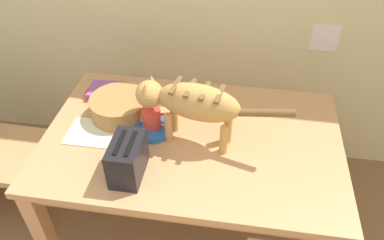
% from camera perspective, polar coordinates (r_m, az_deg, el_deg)
% --- Properties ---
extents(dining_table, '(1.36, 0.87, 0.72)m').
position_cam_1_polar(dining_table, '(1.79, 0.00, -4.55)').
color(dining_table, tan).
rests_on(dining_table, ground_plane).
extents(cat, '(0.67, 0.19, 0.30)m').
position_cam_1_polar(cat, '(1.58, -0.18, 2.63)').
color(cat, tan).
rests_on(cat, dining_table).
extents(saucer_bowl, '(0.19, 0.19, 0.03)m').
position_cam_1_polar(saucer_bowl, '(1.76, -5.99, -1.17)').
color(saucer_bowl, '#235EB3').
rests_on(saucer_bowl, dining_table).
extents(coffee_mug, '(0.13, 0.09, 0.09)m').
position_cam_1_polar(coffee_mug, '(1.72, -6.01, 0.29)').
color(coffee_mug, '#D63E34').
rests_on(coffee_mug, saucer_bowl).
extents(magazine, '(0.27, 0.19, 0.01)m').
position_cam_1_polar(magazine, '(1.80, -14.15, -1.91)').
color(magazine, beige).
rests_on(magazine, dining_table).
extents(book_stack, '(0.20, 0.16, 0.04)m').
position_cam_1_polar(book_stack, '(2.02, -12.80, 4.35)').
color(book_stack, '#954EA1').
rests_on(book_stack, dining_table).
extents(wicker_basket, '(0.28, 0.28, 0.10)m').
position_cam_1_polar(wicker_basket, '(1.85, -10.93, 1.99)').
color(wicker_basket, '#AC7740').
rests_on(wicker_basket, dining_table).
extents(toaster, '(0.12, 0.20, 0.18)m').
position_cam_1_polar(toaster, '(1.53, -9.73, -5.78)').
color(toaster, black).
rests_on(toaster, dining_table).
extents(wooden_chair_far, '(0.43, 0.43, 0.93)m').
position_cam_1_polar(wooden_chair_far, '(2.31, -26.98, -4.04)').
color(wooden_chair_far, tan).
rests_on(wooden_chair_far, ground_plane).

